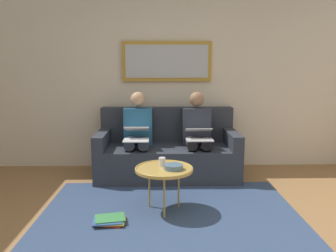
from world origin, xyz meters
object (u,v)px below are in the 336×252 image
bowl (173,167)px  laptop_white (137,134)px  laptop_silver (199,134)px  cup (162,162)px  couch (167,152)px  framed_mirror (167,61)px  person_left (197,132)px  person_right (138,132)px  magazine_stack (109,220)px  coffee_table (164,169)px

bowl → laptop_white: bearing=-65.7°
laptop_silver → laptop_white: size_ratio=0.88×
cup → bowl: size_ratio=0.48×
couch → laptop_white: (0.40, 0.30, 0.32)m
laptop_white → framed_mirror: bearing=-120.0°
couch → person_left: size_ratio=1.64×
framed_mirror → laptop_white: bearing=60.0°
bowl → person_right: size_ratio=0.17×
cup → laptop_white: (0.32, -0.84, 0.13)m
bowl → laptop_white: 1.07m
cup → laptop_white: laptop_white is taller
person_right → magazine_stack: 1.56m
couch → bowl: couch is taller
laptop_silver → laptop_white: 0.80m
laptop_white → person_right: bearing=-90.0°
bowl → laptop_silver: size_ratio=0.56×
person_left → laptop_white: 0.83m
bowl → person_right: 1.28m
person_left → laptop_white: (0.80, 0.23, 0.02)m
cup → coffee_table: bearing=104.7°
coffee_table → person_right: person_right is taller
coffee_table → bowl: (-0.09, 0.04, 0.04)m
bowl → coffee_table: bearing=-25.0°
cup → person_left: bearing=-113.9°
coffee_table → laptop_white: size_ratio=1.53×
person_left → person_right: (0.80, 0.00, 0.00)m
laptop_white → laptop_silver: bearing=179.1°
person_left → framed_mirror: bearing=-49.0°
framed_mirror → person_right: size_ratio=1.12×
magazine_stack → person_left: bearing=-124.3°
person_left → laptop_silver: person_left is taller
couch → bowl: (-0.04, 1.26, 0.17)m
person_right → magazine_stack: (0.18, 1.44, -0.58)m
coffee_table → person_right: size_ratio=0.52×
person_left → person_right: 0.80m
laptop_silver → person_right: (0.80, -0.24, -0.01)m
person_right → person_left: bearing=180.0°
coffee_table → person_right: 1.21m
coffee_table → magazine_stack: (0.52, 0.29, -0.41)m
coffee_table → person_left: (-0.45, -1.15, 0.17)m
person_right → bowl: bearing=110.0°
coffee_table → laptop_silver: bearing=-116.7°
framed_mirror → laptop_silver: bearing=119.6°
couch → person_left: bearing=170.3°
person_right → magazine_stack: bearing=82.7°
laptop_silver → framed_mirror: bearing=-60.4°
framed_mirror → laptop_white: 1.21m
cup → laptop_white: 0.91m
coffee_table → magazine_stack: 0.73m
couch → bowl: 1.27m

